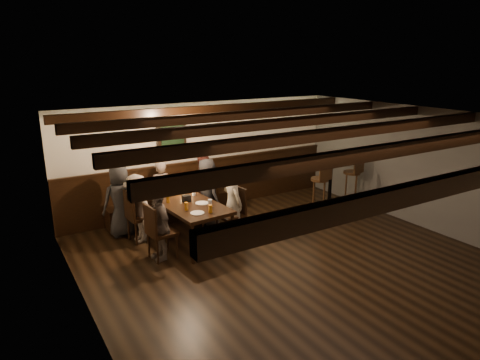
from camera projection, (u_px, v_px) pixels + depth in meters
room at (221, 177)px, 8.36m from camera, size 7.00×7.00×7.00m
dining_table at (185, 204)px, 7.91m from camera, size 1.07×2.10×0.76m
chair_left_near at (140, 225)px, 7.97m from camera, size 0.48×0.48×0.99m
chair_left_far at (162, 242)px, 7.27m from camera, size 0.48×0.48×0.97m
chair_right_near at (206, 211)px, 8.79m from camera, size 0.44×0.44×0.89m
chair_right_far at (231, 223)px, 8.08m from camera, size 0.48×0.48×0.99m
person_bench_left at (121, 200)px, 8.11m from camera, size 0.72×0.50×1.41m
person_bench_centre at (161, 192)px, 8.75m from camera, size 0.50×0.35×1.32m
person_bench_right at (202, 186)px, 9.13m from camera, size 0.70×0.56×1.35m
person_left_near at (138, 208)px, 7.86m from camera, size 0.54×0.86×1.28m
person_left_far at (159, 225)px, 7.17m from camera, size 0.35×0.73×1.21m
person_right_near at (207, 192)px, 8.69m from camera, size 0.49×0.70×1.38m
person_right_far at (232, 203)px, 7.98m from camera, size 0.37×0.53×1.40m
pint_a at (155, 191)px, 8.27m from camera, size 0.07×0.07×0.14m
pint_b at (180, 187)px, 8.53m from camera, size 0.07×0.07×0.14m
pint_c at (168, 199)px, 7.79m from camera, size 0.07×0.07×0.14m
pint_d at (194, 192)px, 8.20m from camera, size 0.07×0.07×0.14m
pint_e at (186, 206)px, 7.40m from camera, size 0.07×0.07×0.14m
pint_f at (210, 203)px, 7.56m from camera, size 0.07×0.07×0.14m
pint_g at (210, 209)px, 7.28m from camera, size 0.07×0.07×0.14m
plate_near at (197, 213)px, 7.26m from camera, size 0.24×0.24×0.01m
plate_far at (202, 203)px, 7.76m from camera, size 0.24×0.24×0.01m
condiment_caddy at (186, 199)px, 7.84m from camera, size 0.15×0.10×0.12m
candle at (183, 195)px, 8.19m from camera, size 0.05×0.05×0.05m
high_top_table at (331, 176)px, 9.53m from camera, size 0.67×0.67×1.18m
bar_stool_left at (319, 196)px, 9.20m from camera, size 0.38×0.39×1.20m
bar_stool_right at (351, 188)px, 9.74m from camera, size 0.38×0.40×1.20m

